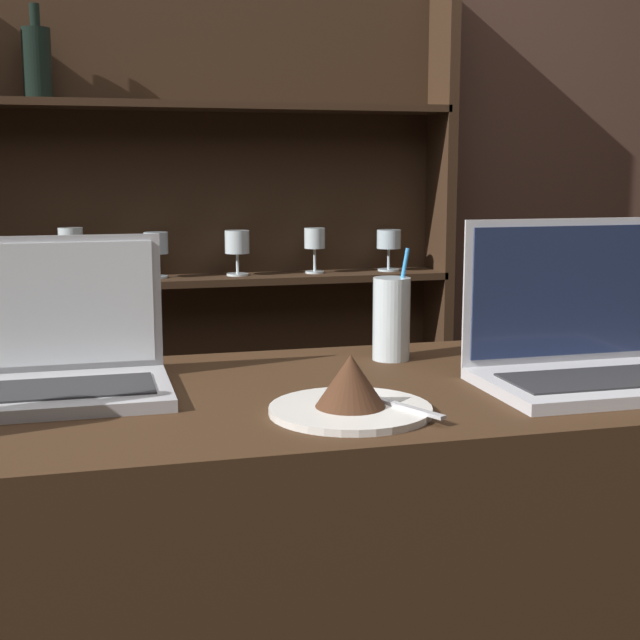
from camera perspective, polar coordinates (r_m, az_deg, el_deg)
back_wall at (r=2.60m, az=-9.04°, el=9.64°), size 7.00×0.06×2.70m
back_shelf at (r=2.55m, az=-8.17°, el=1.35°), size 1.46×0.18×1.89m
laptop_near at (r=1.37m, az=-16.61°, el=-2.51°), size 0.33×0.23×0.23m
laptop_far at (r=1.44m, az=16.46°, el=-1.70°), size 0.34×0.23×0.25m
cake_plate at (r=1.21m, az=1.99°, el=-4.70°), size 0.22×0.22×0.08m
water_glass at (r=1.55m, az=4.59°, el=0.09°), size 0.07×0.07×0.19m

